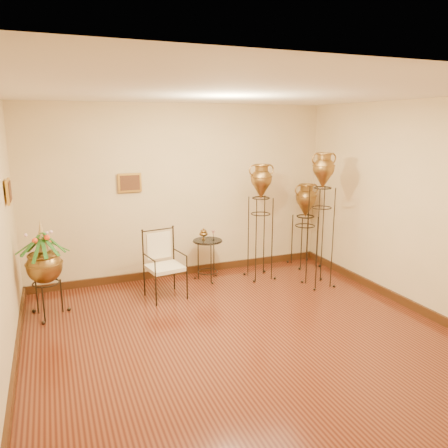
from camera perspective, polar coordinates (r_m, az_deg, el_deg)
name	(u,v)px	position (r m, az deg, el deg)	size (l,w,h in m)	color
ground	(245,339)	(5.34, 2.79, -14.79)	(5.00, 5.00, 0.00)	brown
room_shell	(246,194)	(4.79, 2.91, 3.91)	(5.02, 5.02, 2.81)	beige
amphora_tall	(321,219)	(6.82, 12.56, 0.65)	(0.47, 0.47, 2.09)	black
amphora_mid	(260,221)	(7.06, 4.79, 0.40)	(0.45, 0.45, 1.89)	black
amphora_short	(305,225)	(7.84, 10.54, -0.09)	(0.60, 0.60, 1.50)	black
planter_urn	(44,262)	(6.11, -22.46, -4.62)	(0.74, 0.74, 1.33)	black
armchair	(165,265)	(6.38, -7.72, -5.30)	(0.63, 0.60, 0.99)	black
side_table	(208,259)	(7.08, -2.15, -4.60)	(0.53, 0.53, 0.85)	black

